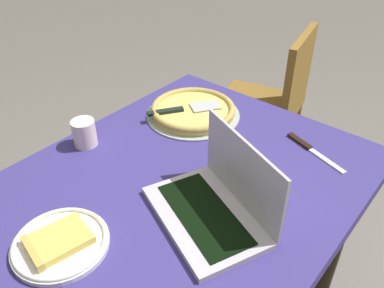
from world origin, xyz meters
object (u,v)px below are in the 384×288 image
(pizza_plate, at_px, (60,243))
(table_knife, at_px, (309,148))
(dining_table, at_px, (183,203))
(chair_near, at_px, (271,100))
(laptop, at_px, (216,202))
(drink_cup, at_px, (84,133))
(pizza_tray, at_px, (193,110))

(pizza_plate, xyz_separation_m, table_knife, (-0.78, 0.29, -0.01))
(pizza_plate, relative_size, table_knife, 1.00)
(pizza_plate, bearing_deg, dining_table, 170.21)
(dining_table, distance_m, chair_near, 1.06)
(laptop, xyz_separation_m, chair_near, (-1.06, -0.42, -0.29))
(dining_table, relative_size, table_knife, 4.76)
(chair_near, bearing_deg, laptop, 21.74)
(dining_table, height_order, laptop, laptop)
(table_knife, height_order, drink_cup, drink_cup)
(pizza_plate, bearing_deg, table_knife, 159.67)
(pizza_tray, xyz_separation_m, chair_near, (-0.70, -0.04, -0.27))
(pizza_tray, bearing_deg, chair_near, -176.44)
(laptop, height_order, pizza_tray, laptop)
(dining_table, distance_m, laptop, 0.22)
(table_knife, distance_m, chair_near, 0.83)
(pizza_tray, relative_size, drink_cup, 3.82)
(pizza_plate, height_order, drink_cup, drink_cup)
(pizza_tray, height_order, drink_cup, drink_cup)
(pizza_plate, distance_m, drink_cup, 0.44)
(table_knife, height_order, chair_near, chair_near)
(laptop, bearing_deg, chair_near, -158.26)
(pizza_plate, xyz_separation_m, chair_near, (-1.40, -0.19, -0.26))
(pizza_tray, xyz_separation_m, table_knife, (-0.08, 0.44, -0.02))
(pizza_tray, height_order, chair_near, chair_near)
(laptop, distance_m, pizza_tray, 0.52)
(pizza_tray, height_order, table_knife, pizza_tray)
(dining_table, xyz_separation_m, chair_near, (-1.01, -0.26, -0.16))
(pizza_tray, bearing_deg, drink_cup, -22.47)
(dining_table, distance_m, table_knife, 0.46)
(chair_near, bearing_deg, pizza_tray, 3.56)
(dining_table, xyz_separation_m, table_knife, (-0.39, 0.22, 0.10))
(dining_table, bearing_deg, table_knife, 150.50)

